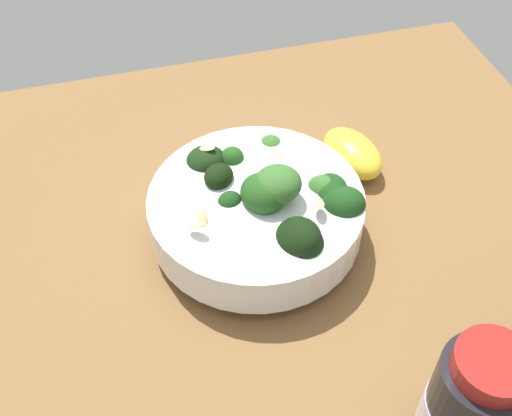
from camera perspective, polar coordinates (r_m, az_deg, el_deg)
ground_plane at (r=63.46cm, az=3.86°, el=-5.14°), size 67.68×67.68×4.68cm
bowl_of_broccoli at (r=59.80cm, az=0.40°, el=-0.10°), size 20.48×20.25×9.42cm
lemon_wedge at (r=69.07cm, az=8.65°, el=4.88°), size 6.91×9.11×3.78cm
bottle_tall at (r=48.45cm, az=18.51°, el=-16.87°), size 6.30×6.30×13.01cm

